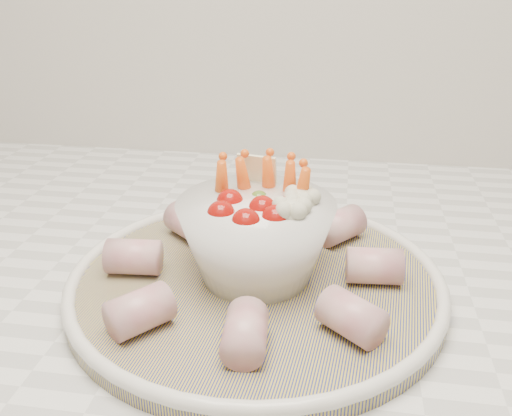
# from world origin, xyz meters

# --- Properties ---
(serving_platter) EXTENTS (0.37, 0.37, 0.02)m
(serving_platter) POSITION_xyz_m (-0.02, 1.38, 0.93)
(serving_platter) COLOR navy
(serving_platter) RESTS_ON kitchen_counter
(veggie_bowl) EXTENTS (0.14, 0.14, 0.11)m
(veggie_bowl) POSITION_xyz_m (-0.02, 1.38, 0.98)
(veggie_bowl) COLOR white
(veggie_bowl) RESTS_ON serving_platter
(cured_meat_rolls) EXTENTS (0.27, 0.27, 0.03)m
(cured_meat_rolls) POSITION_xyz_m (-0.02, 1.38, 0.95)
(cured_meat_rolls) COLOR #B0505F
(cured_meat_rolls) RESTS_ON serving_platter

